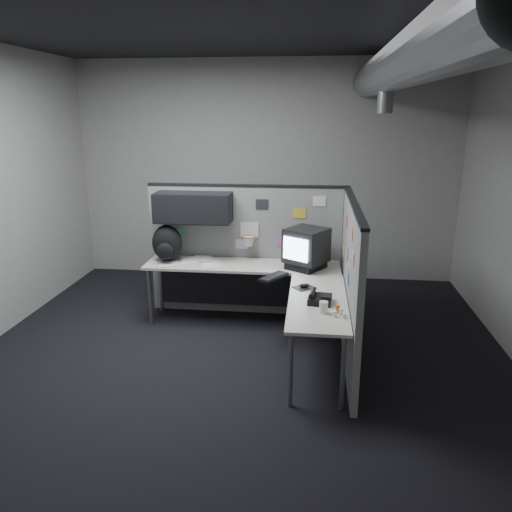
# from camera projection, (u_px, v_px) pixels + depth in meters

# --- Properties ---
(room) EXTENTS (5.62, 5.62, 3.22)m
(room) POSITION_uv_depth(u_px,v_px,m) (298.00, 154.00, 4.51)
(room) COLOR black
(room) RESTS_ON ground
(partition_back) EXTENTS (2.44, 0.42, 1.63)m
(partition_back) POSITION_uv_depth(u_px,v_px,m) (233.00, 237.00, 6.08)
(partition_back) COLOR gray
(partition_back) RESTS_ON ground
(partition_right) EXTENTS (0.07, 2.23, 1.63)m
(partition_right) POSITION_uv_depth(u_px,v_px,m) (350.00, 282.00, 5.01)
(partition_right) COLOR gray
(partition_right) RESTS_ON ground
(desk) EXTENTS (2.31, 2.11, 0.73)m
(desk) POSITION_uv_depth(u_px,v_px,m) (261.00, 282.00, 5.63)
(desk) COLOR beige
(desk) RESTS_ON ground
(monitor) EXTENTS (0.56, 0.56, 0.47)m
(monitor) POSITION_uv_depth(u_px,v_px,m) (306.00, 248.00, 5.68)
(monitor) COLOR black
(monitor) RESTS_ON desk
(keyboard) EXTENTS (0.33, 0.42, 0.04)m
(keyboard) POSITION_uv_depth(u_px,v_px,m) (273.00, 277.00, 5.39)
(keyboard) COLOR black
(keyboard) RESTS_ON desk
(mouse) EXTENTS (0.27, 0.26, 0.04)m
(mouse) POSITION_uv_depth(u_px,v_px,m) (304.00, 286.00, 5.10)
(mouse) COLOR black
(mouse) RESTS_ON desk
(phone) EXTENTS (0.24, 0.26, 0.11)m
(phone) POSITION_uv_depth(u_px,v_px,m) (319.00, 298.00, 4.71)
(phone) COLOR black
(phone) RESTS_ON desk
(bottles) EXTENTS (0.12, 0.15, 0.07)m
(bottles) POSITION_uv_depth(u_px,v_px,m) (339.00, 312.00, 4.41)
(bottles) COLOR silver
(bottles) RESTS_ON desk
(cup) EXTENTS (0.08, 0.08, 0.11)m
(cup) POSITION_uv_depth(u_px,v_px,m) (324.00, 307.00, 4.46)
(cup) COLOR silver
(cup) RESTS_ON desk
(papers) EXTENTS (0.77, 0.57, 0.01)m
(papers) POSITION_uv_depth(u_px,v_px,m) (193.00, 261.00, 5.99)
(papers) COLOR white
(papers) RESTS_ON desk
(backpack) EXTENTS (0.42, 0.40, 0.44)m
(backpack) POSITION_uv_depth(u_px,v_px,m) (167.00, 244.00, 5.95)
(backpack) COLOR black
(backpack) RESTS_ON desk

